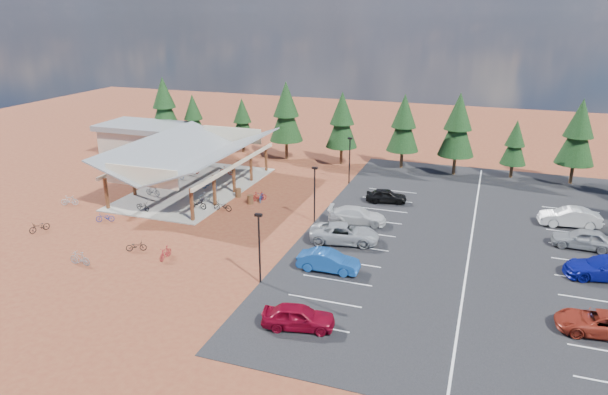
# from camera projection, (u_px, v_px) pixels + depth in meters

# --- Properties ---
(ground) EXTENTS (140.00, 140.00, 0.00)m
(ground) POSITION_uv_depth(u_px,v_px,m) (254.00, 223.00, 48.32)
(ground) COLOR maroon
(ground) RESTS_ON ground
(asphalt_lot) EXTENTS (27.00, 44.00, 0.04)m
(asphalt_lot) POSITION_uv_depth(u_px,v_px,m) (471.00, 238.00, 45.19)
(asphalt_lot) COLOR black
(asphalt_lot) RESTS_ON ground
(concrete_pad) EXTENTS (10.60, 18.60, 0.10)m
(concrete_pad) POSITION_uv_depth(u_px,v_px,m) (196.00, 188.00, 57.67)
(concrete_pad) COLOR gray
(concrete_pad) RESTS_ON ground
(bike_pavilion) EXTENTS (11.65, 19.40, 4.97)m
(bike_pavilion) POSITION_uv_depth(u_px,v_px,m) (193.00, 153.00, 56.42)
(bike_pavilion) COLOR #522D17
(bike_pavilion) RESTS_ON concrete_pad
(outbuilding) EXTENTS (11.00, 7.00, 3.90)m
(outbuilding) POSITION_uv_depth(u_px,v_px,m) (144.00, 138.00, 71.19)
(outbuilding) COLOR #ADA593
(outbuilding) RESTS_ON ground
(lamp_post_0) EXTENTS (0.50, 0.25, 5.14)m
(lamp_post_0) POSITION_uv_depth(u_px,v_px,m) (259.00, 243.00, 36.86)
(lamp_post_0) COLOR black
(lamp_post_0) RESTS_ON ground
(lamp_post_1) EXTENTS (0.50, 0.25, 5.14)m
(lamp_post_1) POSITION_uv_depth(u_px,v_px,m) (315.00, 191.00, 47.55)
(lamp_post_1) COLOR black
(lamp_post_1) RESTS_ON ground
(lamp_post_2) EXTENTS (0.50, 0.25, 5.14)m
(lamp_post_2) POSITION_uv_depth(u_px,v_px,m) (350.00, 157.00, 58.23)
(lamp_post_2) COLOR black
(lamp_post_2) RESTS_ON ground
(trash_bin_0) EXTENTS (0.60, 0.60, 0.90)m
(trash_bin_0) POSITION_uv_depth(u_px,v_px,m) (250.00, 199.00, 52.93)
(trash_bin_0) COLOR #50321C
(trash_bin_0) RESTS_ON ground
(trash_bin_1) EXTENTS (0.60, 0.60, 0.90)m
(trash_bin_1) POSITION_uv_depth(u_px,v_px,m) (238.00, 193.00, 54.81)
(trash_bin_1) COLOR #50321C
(trash_bin_1) RESTS_ON ground
(pine_0) EXTENTS (4.05, 4.05, 9.44)m
(pine_0) POSITION_uv_depth(u_px,v_px,m) (164.00, 104.00, 73.88)
(pine_0) COLOR #382314
(pine_0) RESTS_ON ground
(pine_1) EXTENTS (3.21, 3.21, 7.47)m
(pine_1) POSITION_uv_depth(u_px,v_px,m) (193.00, 116.00, 71.85)
(pine_1) COLOR #382314
(pine_1) RESTS_ON ground
(pine_2) EXTENTS (3.08, 3.08, 7.17)m
(pine_2) POSITION_uv_depth(u_px,v_px,m) (242.00, 120.00, 70.75)
(pine_2) COLOR #382314
(pine_2) RESTS_ON ground
(pine_3) EXTENTS (4.18, 4.18, 9.73)m
(pine_3) POSITION_uv_depth(u_px,v_px,m) (286.00, 112.00, 67.14)
(pine_3) COLOR #382314
(pine_3) RESTS_ON ground
(pine_4) EXTENTS (3.81, 3.81, 8.87)m
(pine_4) POSITION_uv_depth(u_px,v_px,m) (342.00, 120.00, 64.93)
(pine_4) COLOR #382314
(pine_4) RESTS_ON ground
(pine_5) EXTENTS (3.80, 3.80, 8.86)m
(pine_5) POSITION_uv_depth(u_px,v_px,m) (404.00, 123.00, 63.27)
(pine_5) COLOR #382314
(pine_5) RESTS_ON ground
(pine_6) EXTENTS (4.05, 4.05, 9.43)m
(pine_6) POSITION_uv_depth(u_px,v_px,m) (458.00, 125.00, 60.54)
(pine_6) COLOR #382314
(pine_6) RESTS_ON ground
(pine_7) EXTENTS (2.83, 2.83, 6.60)m
(pine_7) POSITION_uv_depth(u_px,v_px,m) (515.00, 143.00, 59.95)
(pine_7) COLOR #382314
(pine_7) RESTS_ON ground
(pine_8) EXTENTS (4.00, 4.00, 9.31)m
(pine_8) POSITION_uv_depth(u_px,v_px,m) (579.00, 133.00, 57.30)
(pine_8) COLOR #382314
(pine_8) RESTS_ON ground
(bike_0) EXTENTS (1.72, 0.93, 0.86)m
(bike_0) POSITION_uv_depth(u_px,v_px,m) (143.00, 206.00, 50.91)
(bike_0) COLOR black
(bike_0) RESTS_ON concrete_pad
(bike_1) EXTENTS (1.83, 0.76, 1.07)m
(bike_1) POSITION_uv_depth(u_px,v_px,m) (153.00, 191.00, 54.87)
(bike_1) COLOR gray
(bike_1) RESTS_ON concrete_pad
(bike_2) EXTENTS (1.65, 0.80, 0.83)m
(bike_2) POSITION_uv_depth(u_px,v_px,m) (177.00, 176.00, 60.28)
(bike_2) COLOR #193E9D
(bike_2) RESTS_ON concrete_pad
(bike_3) EXTENTS (1.51, 0.47, 0.90)m
(bike_3) POSITION_uv_depth(u_px,v_px,m) (193.00, 170.00, 62.32)
(bike_3) COLOR maroon
(bike_3) RESTS_ON concrete_pad
(bike_4) EXTENTS (1.96, 0.86, 1.00)m
(bike_4) POSITION_uv_depth(u_px,v_px,m) (198.00, 204.00, 51.38)
(bike_4) COLOR black
(bike_4) RESTS_ON concrete_pad
(bike_5) EXTENTS (1.84, 0.64, 1.09)m
(bike_5) POSITION_uv_depth(u_px,v_px,m) (207.00, 197.00, 52.92)
(bike_5) COLOR #92969A
(bike_5) RESTS_ON concrete_pad
(bike_6) EXTENTS (1.90, 0.67, 0.99)m
(bike_6) POSITION_uv_depth(u_px,v_px,m) (209.00, 185.00, 56.93)
(bike_6) COLOR navy
(bike_6) RESTS_ON concrete_pad
(bike_7) EXTENTS (1.69, 0.53, 1.01)m
(bike_7) POSITION_uv_depth(u_px,v_px,m) (226.00, 170.00, 61.85)
(bike_7) COLOR #972209
(bike_7) RESTS_ON concrete_pad
(bike_8) EXTENTS (1.21, 1.86, 0.92)m
(bike_8) POSITION_uv_depth(u_px,v_px,m) (39.00, 227.00, 46.30)
(bike_8) COLOR black
(bike_8) RESTS_ON ground
(bike_9) EXTENTS (1.69, 1.11, 0.99)m
(bike_9) POSITION_uv_depth(u_px,v_px,m) (69.00, 200.00, 52.53)
(bike_9) COLOR #94969C
(bike_9) RESTS_ON ground
(bike_10) EXTENTS (1.69, 1.24, 0.85)m
(bike_10) POSITION_uv_depth(u_px,v_px,m) (105.00, 217.00, 48.46)
(bike_10) COLOR navy
(bike_10) RESTS_ON ground
(bike_11) EXTENTS (0.51, 1.65, 0.99)m
(bike_11) POSITION_uv_depth(u_px,v_px,m) (165.00, 253.00, 41.26)
(bike_11) COLOR maroon
(bike_11) RESTS_ON ground
(bike_12) EXTENTS (1.68, 1.23, 0.84)m
(bike_12) POSITION_uv_depth(u_px,v_px,m) (136.00, 246.00, 42.63)
(bike_12) COLOR black
(bike_12) RESTS_ON ground
(bike_13) EXTENTS (1.78, 0.51, 1.07)m
(bike_13) POSITION_uv_depth(u_px,v_px,m) (80.00, 258.00, 40.27)
(bike_13) COLOR gray
(bike_13) RESTS_ON ground
(bike_14) EXTENTS (1.06, 1.93, 0.96)m
(bike_14) POSITION_uv_depth(u_px,v_px,m) (261.00, 197.00, 53.65)
(bike_14) COLOR navy
(bike_14) RESTS_ON ground
(bike_15) EXTENTS (1.57, 1.35, 0.98)m
(bike_15) POSITION_uv_depth(u_px,v_px,m) (259.00, 196.00, 53.73)
(bike_15) COLOR maroon
(bike_15) RESTS_ON ground
(bike_16) EXTENTS (1.87, 0.66, 0.98)m
(bike_16) POSITION_uv_depth(u_px,v_px,m) (223.00, 206.00, 51.05)
(bike_16) COLOR black
(bike_16) RESTS_ON ground
(car_0) EXTENTS (4.62, 2.61, 1.48)m
(car_0) POSITION_uv_depth(u_px,v_px,m) (298.00, 316.00, 32.20)
(car_0) COLOR maroon
(car_0) RESTS_ON asphalt_lot
(car_1) EXTENTS (4.56, 1.70, 1.49)m
(car_1) POSITION_uv_depth(u_px,v_px,m) (328.00, 261.00, 39.26)
(car_1) COLOR #144594
(car_1) RESTS_ON asphalt_lot
(car_2) EXTENTS (6.02, 3.60, 1.57)m
(car_2) POSITION_uv_depth(u_px,v_px,m) (344.00, 233.00, 44.01)
(car_2) COLOR #9B9EA2
(car_2) RESTS_ON asphalt_lot
(car_3) EXTENTS (5.33, 2.73, 1.48)m
(car_3) POSITION_uv_depth(u_px,v_px,m) (357.00, 215.00, 47.92)
(car_3) COLOR silver
(car_3) RESTS_ON asphalt_lot
(car_4) EXTENTS (4.19, 2.35, 1.35)m
(car_4) POSITION_uv_depth(u_px,v_px,m) (386.00, 196.00, 53.16)
(car_4) COLOR black
(car_4) RESTS_ON asphalt_lot
(car_6) EXTENTS (5.07, 2.67, 1.36)m
(car_6) POSITION_uv_depth(u_px,v_px,m) (600.00, 323.00, 31.67)
(car_6) COLOR maroon
(car_6) RESTS_ON asphalt_lot
(car_7) EXTENTS (5.96, 3.23, 1.64)m
(car_7) POSITION_uv_depth(u_px,v_px,m) (607.00, 268.00, 38.11)
(car_7) COLOR navy
(car_7) RESTS_ON asphalt_lot
(car_8) EXTENTS (4.78, 2.08, 1.60)m
(car_8) POSITION_uv_depth(u_px,v_px,m) (583.00, 239.00, 42.96)
(car_8) COLOR gray
(car_8) RESTS_ON asphalt_lot
(car_9) EXTENTS (5.18, 2.33, 1.65)m
(car_9) POSITION_uv_depth(u_px,v_px,m) (569.00, 217.00, 47.32)
(car_9) COLOR #B5B5B5
(car_9) RESTS_ON asphalt_lot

